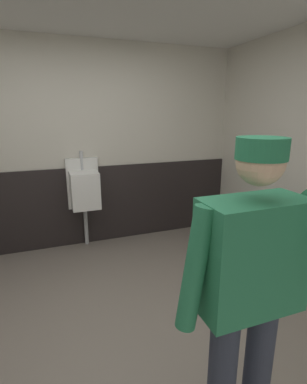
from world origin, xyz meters
name	(u,v)px	position (x,y,z in m)	size (l,w,h in m)	color
ground_plane	(111,347)	(0.00, 0.00, -0.02)	(4.92, 4.47, 0.04)	slate
wall_back	(72,148)	(0.00, 2.00, 1.27)	(4.92, 0.12, 2.55)	beige
wainscot_band_back	(77,207)	(0.00, 1.92, 0.51)	(4.32, 0.03, 1.03)	black
urinal_solo	(84,189)	(0.09, 1.78, 0.78)	(0.40, 0.34, 1.24)	white
person	(250,283)	(0.50, -0.87, 0.95)	(0.70, 0.60, 1.61)	#2D3342
trash_bin	(272,243)	(1.83, 0.39, 0.37)	(0.37, 0.37, 0.74)	#38383D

